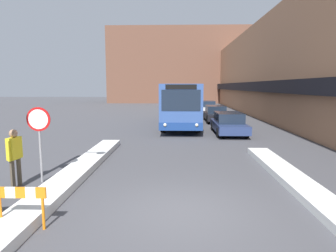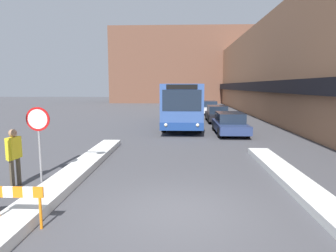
{
  "view_description": "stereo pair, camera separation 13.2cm",
  "coord_description": "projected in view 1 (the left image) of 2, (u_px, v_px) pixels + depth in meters",
  "views": [
    {
      "loc": [
        -0.12,
        -6.98,
        3.07
      ],
      "look_at": [
        -0.53,
        5.97,
        1.35
      ],
      "focal_mm": 32.0,
      "sensor_mm": 36.0,
      "label": 1
    },
    {
      "loc": [
        0.01,
        -6.98,
        3.07
      ],
      "look_at": [
        -0.53,
        5.97,
        1.35
      ],
      "focal_mm": 32.0,
      "sensor_mm": 36.0,
      "label": 2
    }
  ],
  "objects": [
    {
      "name": "snow_bank_left",
      "position": [
        72.0,
        176.0,
        9.85
      ],
      "size": [
        0.9,
        12.03,
        0.26
      ],
      "color": "silver",
      "rests_on": "ground_plane"
    },
    {
      "name": "ground_plane",
      "position": [
        182.0,
        213.0,
        7.32
      ],
      "size": [
        160.0,
        160.0,
        0.0
      ],
      "primitive_type": "plane",
      "color": "#47474C"
    },
    {
      "name": "parked_car_middle",
      "position": [
        215.0,
        114.0,
        26.09
      ],
      "size": [
        1.8,
        4.54,
        1.4
      ],
      "color": "black",
      "rests_on": "ground_plane"
    },
    {
      "name": "city_bus",
      "position": [
        180.0,
        103.0,
        23.57
      ],
      "size": [
        2.67,
        11.95,
        3.22
      ],
      "color": "#335193",
      "rests_on": "ground_plane"
    },
    {
      "name": "building_row_right",
      "position": [
        278.0,
        71.0,
        30.18
      ],
      "size": [
        5.5,
        60.0,
        9.3
      ],
      "color": "#996B4C",
      "rests_on": "ground_plane"
    },
    {
      "name": "snow_bank_right",
      "position": [
        291.0,
        177.0,
        9.77
      ],
      "size": [
        0.9,
        8.35,
        0.23
      ],
      "color": "silver",
      "rests_on": "ground_plane"
    },
    {
      "name": "parked_car_front",
      "position": [
        229.0,
        123.0,
        19.37
      ],
      "size": [
        1.88,
        4.72,
        1.39
      ],
      "color": "navy",
      "rests_on": "ground_plane"
    },
    {
      "name": "construction_barricade",
      "position": [
        21.0,
        199.0,
        6.39
      ],
      "size": [
        1.1,
        0.06,
        0.94
      ],
      "color": "orange",
      "rests_on": "ground_plane"
    },
    {
      "name": "stop_sign",
      "position": [
        39.0,
        128.0,
        9.41
      ],
      "size": [
        0.76,
        0.08,
        2.43
      ],
      "color": "gray",
      "rests_on": "ground_plane"
    },
    {
      "name": "building_backdrop_far",
      "position": [
        178.0,
        66.0,
        57.13
      ],
      "size": [
        26.0,
        8.0,
        13.76
      ],
      "color": "brown",
      "rests_on": "ground_plane"
    },
    {
      "name": "pedestrian",
      "position": [
        15.0,
        153.0,
        9.04
      ],
      "size": [
        0.27,
        0.58,
        1.79
      ],
      "rotation": [
        0.0,
        0.0,
        1.47
      ],
      "color": "brown",
      "rests_on": "ground_plane"
    },
    {
      "name": "parked_car_back",
      "position": [
        207.0,
        107.0,
        33.72
      ],
      "size": [
        1.88,
        4.7,
        1.46
      ],
      "color": "silver",
      "rests_on": "ground_plane"
    }
  ]
}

